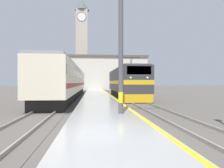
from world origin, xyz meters
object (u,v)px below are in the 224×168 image
object	(u,v)px
clock_tower	(82,42)
locomotive_train	(125,83)
passenger_train	(69,81)
catenary_mast	(123,36)

from	to	relation	value
clock_tower	locomotive_train	bearing A→B (deg)	-80.59
passenger_train	locomotive_train	bearing A→B (deg)	-12.45
passenger_train	catenary_mast	size ratio (longest dim) A/B	3.81
locomotive_train	passenger_train	bearing A→B (deg)	167.55
passenger_train	catenary_mast	distance (m)	18.99
catenary_mast	clock_tower	world-z (taller)	clock_tower
passenger_train	catenary_mast	bearing A→B (deg)	-75.27
locomotive_train	passenger_train	distance (m)	7.68
passenger_train	clock_tower	bearing A→B (deg)	90.47
locomotive_train	passenger_train	world-z (taller)	locomotive_train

